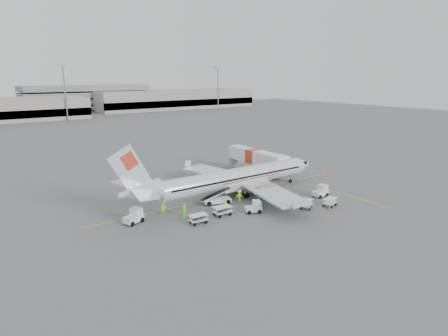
{
  "coord_description": "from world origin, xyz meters",
  "views": [
    {
      "loc": [
        -32.85,
        -43.48,
        17.62
      ],
      "look_at": [
        0.0,
        2.0,
        3.8
      ],
      "focal_mm": 30.0,
      "sensor_mm": 36.0,
      "label": 1
    }
  ],
  "objects_px": {
    "belt_loader": "(217,194)",
    "tug_aft": "(133,216)",
    "aircraft": "(237,165)",
    "jet_bridge": "(254,161)",
    "tug_mid": "(253,207)",
    "tug_fore": "(320,191)"
  },
  "relations": [
    {
      "from": "aircraft",
      "to": "tug_aft",
      "type": "relative_size",
      "value": 14.28
    },
    {
      "from": "jet_bridge",
      "to": "belt_loader",
      "type": "relative_size",
      "value": 3.28
    },
    {
      "from": "tug_aft",
      "to": "jet_bridge",
      "type": "bearing_deg",
      "value": -0.31
    },
    {
      "from": "tug_fore",
      "to": "tug_aft",
      "type": "relative_size",
      "value": 0.97
    },
    {
      "from": "jet_bridge",
      "to": "tug_fore",
      "type": "bearing_deg",
      "value": -93.13
    },
    {
      "from": "tug_mid",
      "to": "tug_aft",
      "type": "height_order",
      "value": "tug_aft"
    },
    {
      "from": "aircraft",
      "to": "belt_loader",
      "type": "bearing_deg",
      "value": -162.64
    },
    {
      "from": "belt_loader",
      "to": "tug_mid",
      "type": "distance_m",
      "value": 6.1
    },
    {
      "from": "aircraft",
      "to": "belt_loader",
      "type": "xyz_separation_m",
      "value": [
        -4.69,
        -1.46,
        -3.32
      ]
    },
    {
      "from": "belt_loader",
      "to": "tug_fore",
      "type": "relative_size",
      "value": 2.21
    },
    {
      "from": "tug_fore",
      "to": "tug_mid",
      "type": "xyz_separation_m",
      "value": [
        -12.52,
        0.72,
        -0.08
      ]
    },
    {
      "from": "aircraft",
      "to": "jet_bridge",
      "type": "xyz_separation_m",
      "value": [
        10.82,
        8.92,
        -2.5
      ]
    },
    {
      "from": "jet_bridge",
      "to": "belt_loader",
      "type": "height_order",
      "value": "jet_bridge"
    },
    {
      "from": "aircraft",
      "to": "tug_mid",
      "type": "distance_m",
      "value": 8.74
    },
    {
      "from": "aircraft",
      "to": "tug_aft",
      "type": "height_order",
      "value": "aircraft"
    },
    {
      "from": "belt_loader",
      "to": "tug_aft",
      "type": "bearing_deg",
      "value": -162.0
    },
    {
      "from": "jet_bridge",
      "to": "tug_fore",
      "type": "relative_size",
      "value": 7.25
    },
    {
      "from": "jet_bridge",
      "to": "tug_aft",
      "type": "bearing_deg",
      "value": -158.8
    },
    {
      "from": "aircraft",
      "to": "tug_fore",
      "type": "height_order",
      "value": "aircraft"
    },
    {
      "from": "tug_mid",
      "to": "tug_aft",
      "type": "bearing_deg",
      "value": -179.04
    },
    {
      "from": "aircraft",
      "to": "belt_loader",
      "type": "distance_m",
      "value": 5.92
    },
    {
      "from": "tug_fore",
      "to": "tug_mid",
      "type": "distance_m",
      "value": 12.55
    }
  ]
}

